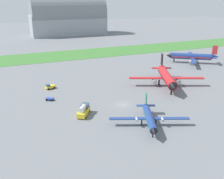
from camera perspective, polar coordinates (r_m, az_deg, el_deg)
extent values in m
plane|color=slate|center=(84.33, 2.33, -3.39)|extent=(600.00, 600.00, 0.00)
cube|color=#3D7533|center=(157.59, -10.13, 7.49)|extent=(360.00, 28.00, 0.08)
cylinder|color=navy|center=(142.54, 17.15, 7.05)|extent=(18.74, 14.26, 3.15)
cone|color=black|center=(141.93, 12.53, 7.41)|extent=(4.10, 4.16, 3.08)
cone|color=navy|center=(144.09, 21.94, 6.78)|extent=(4.90, 4.60, 2.83)
cube|color=red|center=(142.59, 17.14, 6.96)|extent=(17.84, 13.66, 0.44)
cube|color=navy|center=(136.06, 17.58, 6.17)|extent=(9.43, 12.44, 0.31)
cube|color=navy|center=(149.39, 17.15, 7.40)|extent=(9.43, 12.44, 0.31)
cylinder|color=#B7BABF|center=(138.70, 17.45, 5.96)|extent=(3.81, 3.37, 1.73)
cylinder|color=#B7BABF|center=(147.23, 17.18, 6.77)|extent=(3.81, 3.37, 1.73)
cube|color=red|center=(143.31, 21.90, 8.15)|extent=(2.33, 1.77, 4.57)
cube|color=navy|center=(142.08, 21.83, 6.59)|extent=(3.68, 4.27, 0.25)
cube|color=navy|center=(145.93, 21.60, 6.95)|extent=(3.68, 4.27, 0.25)
cylinder|color=black|center=(142.56, 13.60, 6.32)|extent=(0.57, 0.57, 2.00)
cylinder|color=black|center=(140.86, 17.70, 5.76)|extent=(0.57, 0.57, 2.00)
cylinder|color=black|center=(145.64, 17.54, 6.23)|extent=(0.57, 0.57, 2.00)
cylinder|color=navy|center=(70.79, 8.35, -6.28)|extent=(7.25, 14.07, 2.00)
cone|color=black|center=(63.83, 9.41, -9.46)|extent=(2.56, 2.58, 1.96)
cone|color=navy|center=(78.20, 7.47, -3.40)|extent=(2.71, 3.26, 1.80)
cube|color=#198C4C|center=(70.85, 8.35, -6.39)|extent=(6.99, 13.34, 0.28)
cube|color=navy|center=(72.33, 12.62, -6.29)|extent=(10.70, 5.42, 0.20)
cube|color=navy|center=(70.67, 3.86, -6.46)|extent=(10.70, 5.42, 0.20)
cylinder|color=#B7BABF|center=(71.42, 11.16, -6.53)|extent=(1.19, 1.72, 0.64)
cylinder|color=#B7BABF|center=(70.35, 5.51, -6.64)|extent=(1.19, 1.72, 0.64)
cube|color=#198C4C|center=(76.93, 7.58, -1.91)|extent=(0.90, 1.75, 3.19)
cube|color=navy|center=(78.06, 8.52, -3.53)|extent=(3.04, 2.16, 0.16)
cube|color=navy|center=(77.68, 6.48, -3.56)|extent=(3.04, 2.16, 0.16)
cylinder|color=black|center=(66.37, 9.04, -9.89)|extent=(0.36, 0.36, 1.40)
cylinder|color=black|center=(72.75, 9.72, -7.10)|extent=(0.36, 0.36, 1.40)
cylinder|color=black|center=(72.16, 6.61, -7.17)|extent=(0.36, 0.36, 1.40)
cylinder|color=red|center=(102.35, 12.08, 2.73)|extent=(11.62, 21.55, 3.36)
cone|color=black|center=(91.05, 13.56, 0.43)|extent=(4.22, 4.09, 3.29)
cone|color=red|center=(114.31, 10.86, 4.85)|extent=(4.44, 5.11, 3.02)
cube|color=black|center=(102.42, 12.07, 2.59)|extent=(11.21, 20.45, 0.47)
cube|color=red|center=(104.83, 15.92, 2.47)|extent=(14.32, 7.65, 0.34)
cube|color=red|center=(101.85, 7.95, 2.55)|extent=(14.32, 7.65, 0.34)
cylinder|color=#B7BABF|center=(104.50, 14.46, 1.86)|extent=(3.12, 4.09, 1.85)
cylinder|color=#B7BABF|center=(102.60, 9.38, 1.90)|extent=(3.12, 4.09, 1.85)
cube|color=black|center=(112.83, 11.03, 6.58)|extent=(1.44, 2.69, 4.88)
cube|color=red|center=(114.16, 11.96, 4.71)|extent=(4.65, 3.35, 0.27)
cube|color=red|center=(113.37, 9.84, 4.75)|extent=(4.65, 3.35, 0.27)
cylinder|color=black|center=(94.76, 13.03, -0.52)|extent=(0.60, 0.60, 2.14)
cylinder|color=black|center=(105.16, 13.22, 1.53)|extent=(0.60, 0.60, 2.14)
cylinder|color=black|center=(104.10, 10.39, 1.55)|extent=(0.60, 0.60, 2.14)
cube|color=#334FB2|center=(90.04, -13.66, -1.98)|extent=(2.83, 2.57, 0.55)
cylinder|color=black|center=(89.85, -14.32, -2.27)|extent=(0.72, 0.59, 0.70)
cylinder|color=black|center=(91.11, -13.94, -1.92)|extent=(0.72, 0.59, 0.70)
cylinder|color=black|center=(89.18, -13.34, -2.36)|extent=(0.72, 0.59, 0.70)
cylinder|color=black|center=(90.44, -12.97, -2.01)|extent=(0.72, 0.59, 0.70)
cube|color=yellow|center=(101.11, -13.56, 0.59)|extent=(3.99, 2.87, 0.90)
cube|color=#334C60|center=(100.42, -14.10, 0.89)|extent=(1.71, 1.85, 0.70)
cylinder|color=black|center=(99.96, -13.92, 0.06)|extent=(0.74, 0.46, 0.70)
cylinder|color=black|center=(101.48, -14.40, 0.32)|extent=(0.74, 0.46, 0.70)
cylinder|color=black|center=(101.05, -12.67, 0.38)|extent=(0.74, 0.46, 0.70)
cylinder|color=black|center=(102.55, -13.16, 0.64)|extent=(0.74, 0.46, 0.70)
cube|color=yellow|center=(77.16, -6.32, -4.98)|extent=(5.52, 6.77, 1.40)
cylinder|color=silver|center=(75.87, -6.52, -4.22)|extent=(3.22, 3.84, 1.54)
cube|color=#334C60|center=(78.21, -5.99, -3.56)|extent=(2.96, 3.06, 1.20)
cylinder|color=black|center=(79.75, -6.69, -4.68)|extent=(0.59, 0.72, 0.70)
cylinder|color=black|center=(79.13, -5.01, -4.82)|extent=(0.59, 0.72, 0.70)
cylinder|color=black|center=(75.83, -7.65, -6.10)|extent=(0.59, 0.72, 0.70)
cylinder|color=black|center=(75.18, -5.89, -6.26)|extent=(0.59, 0.72, 0.70)
cube|color=#9399A3|center=(243.93, -9.67, 14.01)|extent=(65.96, 26.60, 17.80)
cylinder|color=gray|center=(243.03, -9.83, 16.72)|extent=(64.64, 29.26, 29.26)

